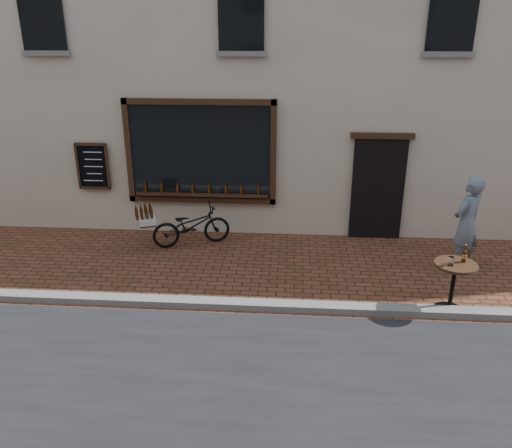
{
  "coord_description": "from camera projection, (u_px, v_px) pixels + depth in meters",
  "views": [
    {
      "loc": [
        0.06,
        -6.93,
        4.21
      ],
      "look_at": [
        -0.54,
        1.2,
        1.1
      ],
      "focal_mm": 35.0,
      "sensor_mm": 36.0,
      "label": 1
    }
  ],
  "objects": [
    {
      "name": "bistro_table",
      "position": [
        454.0,
        277.0,
        7.89
      ],
      "size": [
        0.66,
        0.66,
        1.14
      ],
      "color": "black",
      "rests_on": "ground"
    },
    {
      "name": "pedestrian",
      "position": [
        467.0,
        224.0,
        9.27
      ],
      "size": [
        0.79,
        0.76,
        1.82
      ],
      "primitive_type": "imported",
      "rotation": [
        0.0,
        0.0,
        3.82
      ],
      "color": "slate",
      "rests_on": "ground"
    },
    {
      "name": "shop_building",
      "position": [
        294.0,
        0.0,
        12.24
      ],
      "size": [
        28.0,
        6.2,
        10.0
      ],
      "color": "beige",
      "rests_on": "ground"
    },
    {
      "name": "kerb",
      "position": [
        285.0,
        306.0,
        8.13
      ],
      "size": [
        90.0,
        0.25,
        0.12
      ],
      "primitive_type": "cube",
      "color": "slate",
      "rests_on": "ground"
    },
    {
      "name": "ground",
      "position": [
        284.0,
        316.0,
        7.97
      ],
      "size": [
        90.0,
        90.0,
        0.0
      ],
      "primitive_type": "plane",
      "color": "#502D19",
      "rests_on": "ground"
    },
    {
      "name": "cargo_bicycle",
      "position": [
        190.0,
        225.0,
        10.5
      ],
      "size": [
        1.96,
        1.2,
        0.93
      ],
      "rotation": [
        0.0,
        0.0,
        1.96
      ],
      "color": "black",
      "rests_on": "ground"
    }
  ]
}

